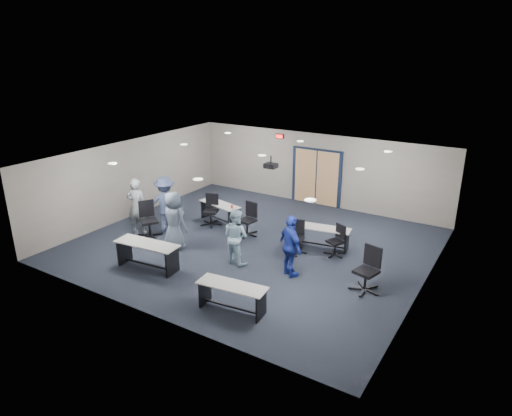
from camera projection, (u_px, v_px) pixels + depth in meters
The scene contains 25 objects.
floor at pixel (253, 244), 13.92m from camera, with size 10.00×10.00×0.00m, color black.
back_wall at pixel (317, 169), 17.07m from camera, with size 10.00×0.04×2.70m, color gray.
front_wall at pixel (142, 259), 9.87m from camera, with size 10.00×0.04×2.70m, color gray.
left_wall at pixel (133, 178), 15.96m from camera, with size 0.04×9.00×2.70m, color gray.
right_wall at pixel (428, 238), 10.98m from camera, with size 0.04×9.00×2.70m, color gray.
ceiling at pixel (253, 158), 13.02m from camera, with size 10.00×9.00×0.04m, color white.
double_door at pixel (316, 177), 17.14m from camera, with size 2.00×0.07×2.20m.
exit_sign at pixel (280, 136), 17.45m from camera, with size 0.32×0.07×0.18m.
ceiling_projector at pixel (271, 166), 13.37m from camera, with size 0.35×0.32×0.37m.
ceiling_can_lights at pixel (258, 157), 13.23m from camera, with size 6.24×5.74×0.02m, color white, non-canonical shape.
table_front_left at pixel (147, 251), 12.27m from camera, with size 1.87×0.79×0.74m.
table_front_right at pixel (232, 293), 10.29m from camera, with size 1.68×0.72×0.66m.
table_back_left at pixel (220, 209), 15.57m from camera, with size 1.70×0.90×0.90m.
table_back_right at pixel (324, 234), 13.56m from camera, with size 1.64×0.78×0.64m.
chair_back_a at pixel (210, 210), 15.26m from camera, with size 0.66×0.66×1.05m, color black, non-canonical shape.
chair_back_b at pixel (247, 219), 14.43m from camera, with size 0.67×0.67×1.06m, color black, non-canonical shape.
chair_back_c at pixel (296, 237), 13.19m from camera, with size 0.61×0.61×0.97m, color black, non-canonical shape.
chair_back_d at pixel (335, 241), 13.05m from camera, with size 0.58×0.58×0.91m, color black, non-canonical shape.
chair_loose_left at pixel (149, 220), 14.29m from camera, with size 0.72×0.72×1.14m, color black, non-canonical shape.
chair_loose_right at pixel (366, 270), 11.09m from camera, with size 0.72×0.72×1.14m, color black, non-canonical shape.
person_gray at pixel (137, 206), 14.47m from camera, with size 0.67×0.44×1.83m, color gray.
person_plaid at pixel (174, 220), 13.40m from camera, with size 0.86×0.56×1.75m, color slate.
person_lightblue at pixel (236, 236), 12.51m from camera, with size 0.77×0.60×1.58m, color #A8CDDE.
person_navy at pixel (291, 246), 11.76m from camera, with size 0.98×0.41×1.68m, color navy.
person_back at pixel (165, 204), 14.68m from camera, with size 1.18×0.68×1.83m, color #394567.
Camera 1 is at (6.81, -10.78, 5.71)m, focal length 32.00 mm.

